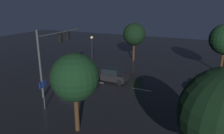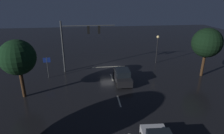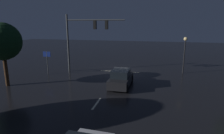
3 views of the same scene
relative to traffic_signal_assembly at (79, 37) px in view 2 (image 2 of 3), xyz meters
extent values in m
plane|color=black|center=(-4.10, -1.15, -4.87)|extent=(80.00, 80.00, 0.00)
cylinder|color=#383A3D|center=(2.20, 0.01, -1.35)|extent=(0.22, 0.22, 7.05)
cylinder|color=#383A3D|center=(-1.33, 0.01, 1.49)|extent=(7.05, 0.14, 0.14)
cube|color=black|center=(-1.33, 0.01, 0.92)|extent=(0.32, 0.36, 1.00)
sphere|color=black|center=(-1.33, -0.18, 1.24)|extent=(0.20, 0.20, 0.20)
sphere|color=black|center=(-1.33, -0.18, 0.92)|extent=(0.20, 0.20, 0.20)
sphere|color=#19F24C|center=(-1.33, -0.18, 0.60)|extent=(0.20, 0.20, 0.20)
cube|color=black|center=(-2.74, 0.01, 0.92)|extent=(0.32, 0.36, 1.00)
sphere|color=black|center=(-2.74, -0.18, 1.24)|extent=(0.20, 0.20, 0.20)
sphere|color=black|center=(-2.74, -0.18, 0.92)|extent=(0.20, 0.20, 0.20)
sphere|color=#19F24C|center=(-2.74, -0.18, 0.60)|extent=(0.20, 0.20, 0.20)
cube|color=beige|center=(-4.10, 2.85, -4.87)|extent=(0.16, 2.20, 0.01)
cube|color=beige|center=(-4.10, 8.85, -4.87)|extent=(0.16, 2.20, 0.01)
cube|color=beige|center=(-4.10, -1.19, -4.87)|extent=(5.00, 0.16, 0.01)
cube|color=black|center=(-5.24, 4.34, -4.25)|extent=(1.91, 4.35, 0.80)
cube|color=black|center=(-5.23, 4.54, -3.51)|extent=(1.66, 2.14, 0.68)
cylinder|color=black|center=(-4.44, 2.72, -4.53)|extent=(0.24, 0.69, 0.68)
cylinder|color=black|center=(-6.12, 2.76, -4.53)|extent=(0.24, 0.69, 0.68)
cylinder|color=black|center=(-4.35, 5.92, -4.53)|extent=(0.24, 0.69, 0.68)
cylinder|color=black|center=(-6.03, 5.96, -4.53)|extent=(0.24, 0.69, 0.68)
sphere|color=#F9EFC6|center=(-4.64, 2.20, -4.20)|extent=(0.20, 0.20, 0.20)
sphere|color=#F9EFC6|center=(-5.94, 2.24, -4.20)|extent=(0.20, 0.20, 0.20)
sphere|color=#F9EFC6|center=(-5.09, 14.07, -4.20)|extent=(0.20, 0.20, 0.20)
sphere|color=#F9EFC6|center=(-6.39, 14.14, -4.20)|extent=(0.20, 0.20, 0.20)
cylinder|color=black|center=(-11.81, -2.05, -2.87)|extent=(0.14, 0.14, 4.01)
sphere|color=#F9D88C|center=(-11.81, -2.05, -0.69)|extent=(0.44, 0.44, 0.44)
cylinder|color=#383A3D|center=(4.08, 1.90, -3.48)|extent=(0.09, 0.09, 2.80)
cube|color=navy|center=(4.08, 1.90, -2.43)|extent=(0.90, 0.14, 0.60)
cylinder|color=#382314|center=(-16.13, 3.65, -3.33)|extent=(0.36, 0.36, 3.09)
sphere|color=black|center=(-16.13, 3.65, -0.38)|extent=(3.74, 3.74, 3.74)
cylinder|color=#382314|center=(5.73, 6.62, -3.36)|extent=(0.36, 0.36, 3.03)
sphere|color=black|center=(5.73, 6.62, -0.51)|extent=(3.55, 3.55, 3.55)
camera|label=1|loc=(17.71, 15.06, 4.63)|focal=33.96mm
camera|label=2|loc=(-1.31, 25.39, 5.18)|focal=30.32mm
camera|label=3|loc=(-8.24, 22.06, 1.29)|focal=30.81mm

